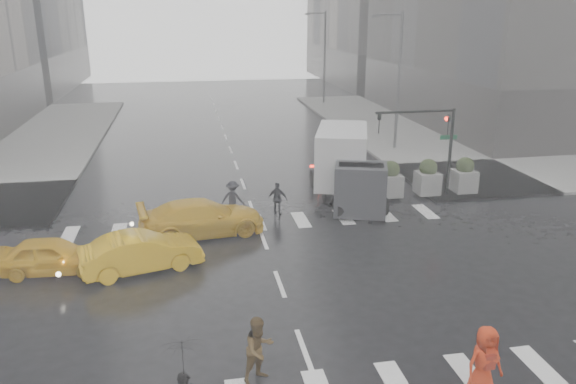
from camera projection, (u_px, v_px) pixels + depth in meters
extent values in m
plane|color=black|center=(280.00, 284.00, 19.45)|extent=(120.00, 120.00, 0.00)
cube|color=gray|center=(513.00, 145.00, 39.17)|extent=(35.00, 35.00, 0.15)
cube|color=#2A2725|center=(554.00, 92.00, 49.05)|extent=(26.05, 26.05, 4.40)
cube|color=#2A2725|center=(421.00, 63.00, 76.17)|extent=(26.05, 26.05, 4.40)
cylinder|color=black|center=(450.00, 153.00, 27.97)|extent=(0.16, 0.16, 4.50)
cylinder|color=black|center=(415.00, 112.00, 26.96)|extent=(4.00, 0.12, 0.12)
imported|color=black|center=(448.00, 125.00, 27.48)|extent=(0.16, 0.20, 1.00)
imported|color=black|center=(379.00, 123.00, 26.81)|extent=(0.16, 0.20, 1.00)
sphere|color=#FF190C|center=(447.00, 119.00, 27.37)|extent=(0.20, 0.20, 0.20)
cube|color=#0C582E|center=(449.00, 137.00, 28.02)|extent=(0.90, 0.03, 0.22)
cylinder|color=#59595B|center=(398.00, 83.00, 36.80)|extent=(0.20, 0.20, 9.00)
cylinder|color=#59595B|center=(389.00, 14.00, 35.32)|extent=(1.80, 0.12, 0.12)
cube|color=#59595B|center=(375.00, 16.00, 35.20)|extent=(0.50, 0.22, 0.15)
cylinder|color=#59595B|center=(324.00, 59.00, 55.51)|extent=(0.20, 0.20, 9.00)
cylinder|color=#59595B|center=(316.00, 13.00, 54.03)|extent=(1.80, 0.12, 0.12)
cube|color=#59595B|center=(307.00, 14.00, 53.91)|extent=(0.50, 0.22, 0.15)
cube|color=gray|center=(390.00, 185.00, 28.12)|extent=(1.10, 1.10, 1.10)
sphere|color=black|center=(391.00, 170.00, 27.87)|extent=(0.90, 0.90, 0.90)
cube|color=gray|center=(427.00, 183.00, 28.46)|extent=(1.10, 1.10, 1.10)
sphere|color=black|center=(428.00, 168.00, 28.22)|extent=(0.90, 0.90, 0.90)
cube|color=gray|center=(464.00, 181.00, 28.81)|extent=(1.10, 1.10, 1.10)
sphere|color=black|center=(465.00, 166.00, 28.56)|extent=(0.90, 0.90, 0.90)
imported|color=black|center=(183.00, 358.00, 11.92)|extent=(1.13, 1.14, 0.88)
imported|color=#473419|center=(259.00, 349.00, 14.16)|extent=(1.08, 1.00, 1.78)
imported|color=red|center=(484.00, 363.00, 13.46)|extent=(1.02, 0.73, 1.94)
cube|color=maroon|center=(489.00, 361.00, 13.23)|extent=(0.30, 0.19, 0.40)
imported|color=black|center=(278.00, 199.00, 25.85)|extent=(1.05, 0.88, 1.54)
imported|color=black|center=(233.00, 199.00, 25.66)|extent=(1.23, 1.00, 1.67)
imported|color=#DEA30B|center=(52.00, 255.00, 20.14)|extent=(3.92, 1.76, 1.31)
imported|color=#DEA30B|center=(141.00, 252.00, 20.28)|extent=(4.55, 2.58, 1.42)
imported|color=#DEA30B|center=(202.00, 218.00, 23.52)|extent=(4.88, 2.79, 1.52)
cube|color=silver|center=(342.00, 155.00, 28.37)|extent=(2.41, 4.63, 2.71)
cube|color=#29292D|center=(360.00, 189.00, 25.61)|extent=(2.31, 1.81, 2.31)
cube|color=black|center=(361.00, 174.00, 25.39)|extent=(2.01, 0.90, 0.90)
cylinder|color=black|center=(339.00, 209.00, 25.49)|extent=(0.28, 0.90, 0.90)
cylinder|color=black|center=(383.00, 206.00, 25.85)|extent=(0.28, 0.90, 0.90)
cylinder|color=black|center=(327.00, 194.00, 27.56)|extent=(0.28, 0.90, 0.90)
cylinder|color=black|center=(368.00, 191.00, 27.92)|extent=(0.28, 0.90, 0.90)
cylinder|color=black|center=(314.00, 178.00, 30.19)|extent=(0.28, 0.90, 0.90)
cylinder|color=black|center=(351.00, 176.00, 30.55)|extent=(0.28, 0.90, 0.90)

